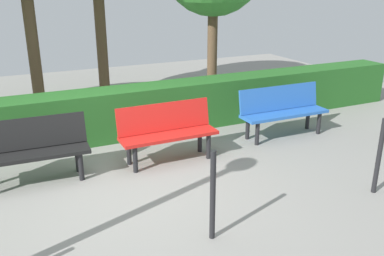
% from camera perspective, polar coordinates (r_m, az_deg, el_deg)
% --- Properties ---
extents(ground_plane, '(16.00, 16.00, 0.00)m').
position_cam_1_polar(ground_plane, '(5.71, -8.97, -7.59)').
color(ground_plane, gray).
extents(bench_blue, '(1.59, 0.48, 0.86)m').
position_cam_1_polar(bench_blue, '(7.40, 12.25, 2.59)').
color(bench_blue, blue).
rests_on(bench_blue, ground_plane).
extents(bench_red, '(1.47, 0.47, 0.86)m').
position_cam_1_polar(bench_red, '(6.22, -3.42, -0.24)').
color(bench_red, red).
rests_on(bench_red, ground_plane).
extents(bench_black, '(1.46, 0.54, 0.86)m').
position_cam_1_polar(bench_black, '(5.94, -20.91, -2.53)').
color(bench_black, black).
rests_on(bench_black, ground_plane).
extents(hedge_row, '(11.01, 0.63, 0.85)m').
position_cam_1_polar(hedge_row, '(7.41, -6.54, 2.47)').
color(hedge_row, '#266023').
rests_on(hedge_row, ground_plane).
extents(railing_post_near, '(0.06, 0.06, 1.00)m').
position_cam_1_polar(railing_post_near, '(5.73, 24.19, -3.56)').
color(railing_post_near, black).
rests_on(railing_post_near, ground_plane).
extents(railing_post_mid, '(0.06, 0.06, 1.00)m').
position_cam_1_polar(railing_post_mid, '(4.33, 2.85, -9.22)').
color(railing_post_mid, black).
rests_on(railing_post_mid, ground_plane).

